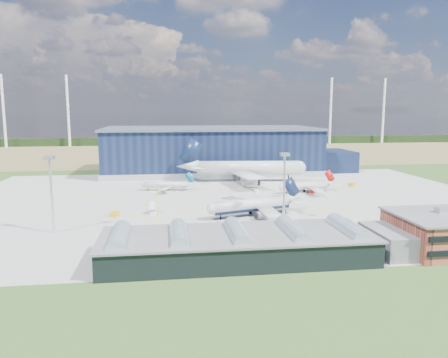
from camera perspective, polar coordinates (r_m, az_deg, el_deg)
ground at (r=167.12m, az=1.68°, el=-3.48°), size 600.00×600.00×0.00m
apron at (r=176.77m, az=1.15°, el=-2.77°), size 220.00×160.00×0.08m
farmland at (r=383.58m, az=-3.76°, el=3.58°), size 600.00×220.00×0.01m
treeline at (r=462.83m, az=-4.48°, el=4.99°), size 600.00×8.00×8.00m
hangar at (r=258.62m, az=-1.17°, el=3.57°), size 145.00×62.00×26.10m
glass_concourse at (r=107.98m, az=3.59°, el=-8.48°), size 78.00×23.00×8.60m
light_mast_west at (r=136.56m, az=-21.68°, el=-0.34°), size 2.60×2.60×23.00m
light_mast_center at (r=137.63m, az=7.89°, el=0.28°), size 2.60×2.60×23.00m
airliner_navy at (r=149.86m, az=3.60°, el=-2.56°), size 46.83×46.31×12.19m
airliner_red at (r=195.44m, az=10.54°, el=-0.39°), size 34.44×33.96×9.44m
airliner_widebody at (r=221.44m, az=3.18°, el=2.42°), size 72.99×71.73×21.56m
airliner_regional at (r=198.72m, az=-7.66°, el=-0.34°), size 28.29×27.81×8.27m
gse_tug_a at (r=154.61m, az=-14.09°, el=-4.47°), size 3.21×4.28×1.59m
gse_van_a at (r=139.66m, az=22.31°, el=-6.18°), size 5.24×2.41×2.26m
gse_cart_a at (r=193.19m, az=4.32°, el=-1.61°), size 2.15×2.95×1.19m
gse_van_b at (r=207.15m, az=10.26°, el=-0.84°), size 5.13×5.63×2.41m
gse_tug_c at (r=217.27m, az=16.42°, el=-0.72°), size 2.98×3.98×1.56m
gse_cart_b at (r=190.85m, az=-7.18°, el=-1.79°), size 3.19×2.55×1.21m
airstair at (r=156.08m, az=-9.20°, el=-3.95°), size 2.61×4.74×2.87m
car_b at (r=138.11m, az=-0.70°, el=-5.89°), size 3.77×2.39×1.17m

